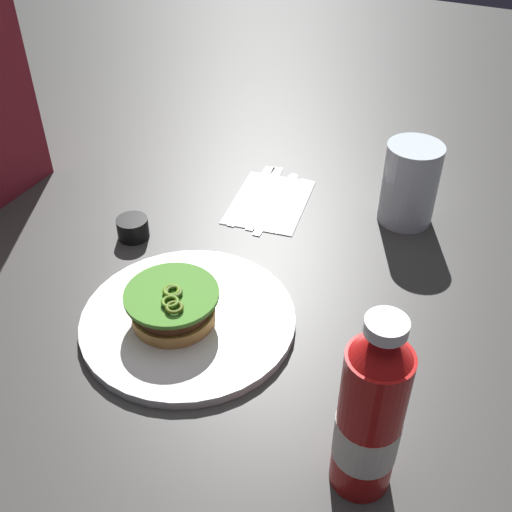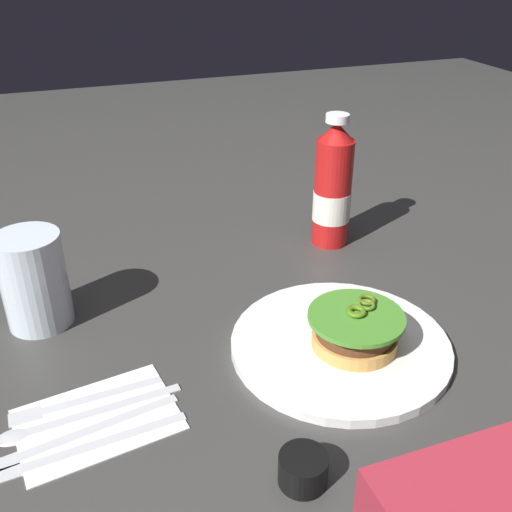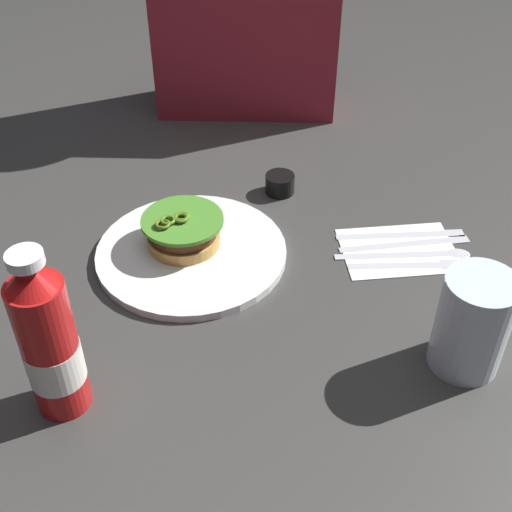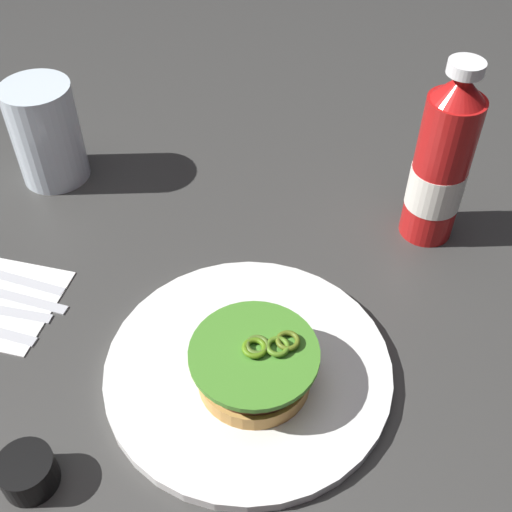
{
  "view_description": "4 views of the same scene",
  "coord_description": "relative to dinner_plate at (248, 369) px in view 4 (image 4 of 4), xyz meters",
  "views": [
    {
      "loc": [
        -0.59,
        -0.24,
        0.58
      ],
      "look_at": [
        -0.02,
        0.03,
        0.08
      ],
      "focal_mm": 43.15,
      "sensor_mm": 36.0,
      "label": 1
    },
    {
      "loc": [
        0.21,
        0.62,
        0.48
      ],
      "look_at": [
        -0.03,
        -0.03,
        0.09
      ],
      "focal_mm": 41.01,
      "sensor_mm": 36.0,
      "label": 2
    },
    {
      "loc": [
        0.02,
        -0.67,
        0.63
      ],
      "look_at": [
        -0.0,
        0.02,
        0.06
      ],
      "focal_mm": 46.37,
      "sensor_mm": 36.0,
      "label": 3
    },
    {
      "loc": [
        -0.25,
        0.42,
        0.53
      ],
      "look_at": [
        -0.06,
        -0.02,
        0.05
      ],
      "focal_mm": 44.58,
      "sensor_mm": 36.0,
      "label": 4
    }
  ],
  "objects": [
    {
      "name": "dinner_plate",
      "position": [
        0.0,
        0.0,
        0.0
      ],
      "size": [
        0.28,
        0.28,
        0.01
      ],
      "primitive_type": "cylinder",
      "color": "white",
      "rests_on": "ground_plane"
    },
    {
      "name": "burger_sandwich",
      "position": [
        -0.01,
        0.01,
        0.03
      ],
      "size": [
        0.12,
        0.12,
        0.05
      ],
      "color": "tan",
      "rests_on": "dinner_plate"
    },
    {
      "name": "ketchup_bottle",
      "position": [
        -0.12,
        -0.27,
        0.09
      ],
      "size": [
        0.06,
        0.06,
        0.22
      ],
      "color": "red",
      "rests_on": "ground_plane"
    },
    {
      "name": "water_glass",
      "position": [
        0.36,
        -0.2,
        0.06
      ],
      "size": [
        0.09,
        0.09,
        0.13
      ],
      "primitive_type": "cylinder",
      "color": "silver",
      "rests_on": "ground_plane"
    },
    {
      "name": "ground_plane",
      "position": [
        0.1,
        -0.09,
        -0.01
      ],
      "size": [
        3.0,
        3.0,
        0.0
      ],
      "primitive_type": "plane",
      "color": "#373634"
    },
    {
      "name": "condiment_cup",
      "position": [
        0.13,
        0.18,
        0.01
      ],
      "size": [
        0.05,
        0.05,
        0.03
      ],
      "primitive_type": "cylinder",
      "color": "black",
      "rests_on": "ground_plane"
    }
  ]
}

